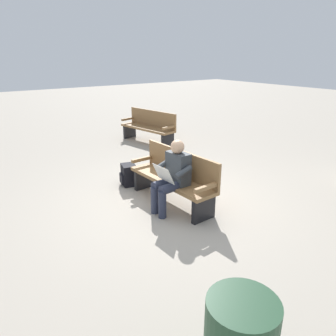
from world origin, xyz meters
name	(u,v)px	position (x,y,z in m)	size (l,w,h in m)	color
ground_plane	(171,202)	(0.00, 0.00, 0.00)	(40.00, 40.00, 0.00)	#A89E8E
bench_near	(174,177)	(0.00, -0.07, 0.46)	(1.82, 0.57, 0.90)	olive
person_seated	(173,174)	(-0.25, 0.15, 0.63)	(0.59, 0.59, 1.18)	#33383D
backpack	(129,175)	(1.12, 0.22, 0.20)	(0.38, 0.36, 0.41)	black
bench_far	(149,126)	(3.62, -1.83, 0.46)	(1.86, 0.83, 0.90)	olive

